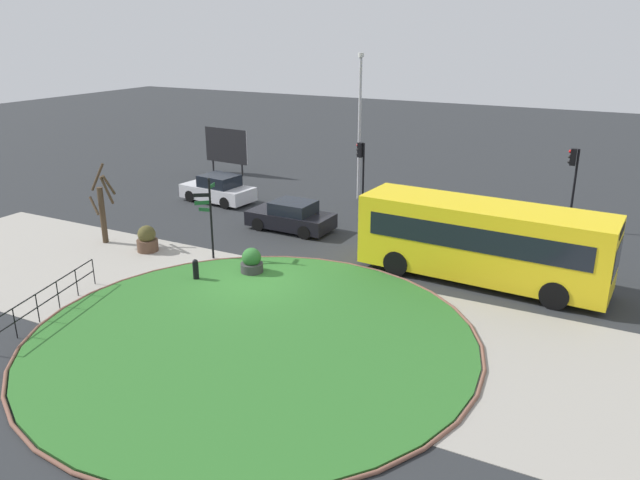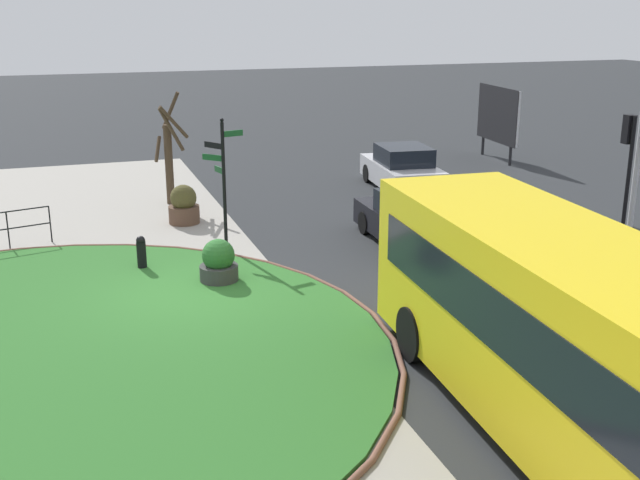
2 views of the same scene
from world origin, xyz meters
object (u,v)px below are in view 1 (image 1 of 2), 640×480
traffic_light_far (361,159)px  lamppost_tall (360,123)px  signpost_directional (209,213)px  street_tree_bare (103,208)px  bus_yellow (482,241)px  car_near_lane (218,190)px  billboard_left (226,146)px  traffic_light_near (573,171)px  planter_near_signpost (147,240)px  car_far_lane (291,217)px  planter_kerbside (252,262)px  bollard_foreground (196,270)px

traffic_light_far → lamppost_tall: size_ratio=0.42×
signpost_directional → street_tree_bare: (-5.39, -0.61, -0.36)m
bus_yellow → street_tree_bare: bearing=-164.7°
car_near_lane → billboard_left: size_ratio=1.27×
traffic_light_near → traffic_light_far: size_ratio=1.17×
traffic_light_near → planter_near_signpost: 19.56m
traffic_light_far → lamppost_tall: 2.01m
car_far_lane → traffic_light_far: size_ratio=1.24×
car_near_lane → planter_kerbside: size_ratio=3.97×
car_near_lane → planter_kerbside: bearing=138.8°
traffic_light_near → car_near_lane: bearing=9.0°
bus_yellow → lamppost_tall: lamppost_tall is taller
car_far_lane → planter_kerbside: (1.43, -5.52, -0.17)m
bus_yellow → billboard_left: bearing=154.9°
car_near_lane → street_tree_bare: (-0.33, -7.90, 0.94)m
bollard_foreground → street_tree_bare: size_ratio=0.25×
billboard_left → bus_yellow: bearing=-24.3°
lamppost_tall → car_near_lane: bearing=-146.9°
billboard_left → planter_near_signpost: billboard_left is taller
signpost_directional → street_tree_bare: 5.43m
signpost_directional → planter_near_signpost: bearing=-168.9°
bus_yellow → billboard_left: (-19.16, 10.30, 0.21)m
bus_yellow → traffic_light_far: bearing=140.2°
lamppost_tall → planter_near_signpost: 13.44m
car_far_lane → bus_yellow: bearing=169.2°
lamppost_tall → street_tree_bare: bearing=-119.4°
car_far_lane → street_tree_bare: bearing=41.7°
street_tree_bare → planter_kerbside: bearing=-0.4°
lamppost_tall → car_far_lane: bearing=-93.9°
traffic_light_near → bus_yellow: bearing=72.8°
signpost_directional → street_tree_bare: bearing=-173.6°
traffic_light_near → street_tree_bare: traffic_light_near is taller
traffic_light_far → lamppost_tall: lamppost_tall is taller
bollard_foreground → car_near_lane: car_near_lane is taller
bollard_foreground → planter_kerbside: (1.49, 1.57, 0.03)m
traffic_light_near → planter_kerbside: (-10.13, -11.71, -2.36)m
car_near_lane → billboard_left: (-3.62, 5.84, 1.13)m
car_far_lane → car_near_lane: bearing=-20.6°
planter_near_signpost → planter_kerbside: size_ratio=1.08×
car_far_lane → planter_kerbside: bearing=105.8°
traffic_light_near → planter_near_signpost: (-15.54, -11.64, -2.32)m
billboard_left → bollard_foreground: bearing=-53.9°
traffic_light_far → planter_kerbside: traffic_light_far is taller
car_near_lane → planter_kerbside: (7.50, -7.95, -0.21)m
car_near_lane → lamppost_tall: size_ratio=0.54×
traffic_light_near → street_tree_bare: 21.45m
signpost_directional → planter_kerbside: signpost_directional is taller
car_near_lane → lamppost_tall: lamppost_tall is taller
bus_yellow → car_near_lane: 16.20m
planter_near_signpost → planter_kerbside: planter_near_signpost is taller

